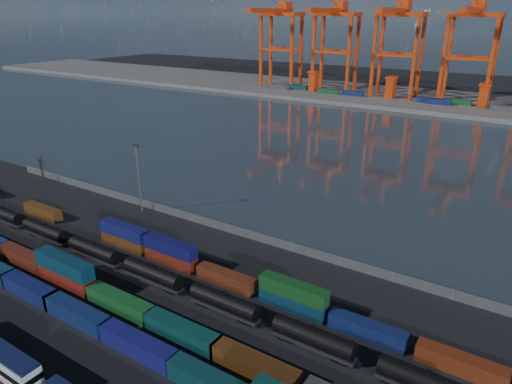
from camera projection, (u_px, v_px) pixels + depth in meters
The scene contains 13 objects.
ground at pixel (156, 306), 74.05m from camera, with size 700.00×700.00×0.00m, color black.
harbor_water at pixel (374, 151), 156.11m from camera, with size 700.00×700.00×0.00m, color #28333A.
far_quay at pixel (443, 101), 237.80m from camera, with size 700.00×70.00×2.00m, color #514F4C.
container_row_south at pixel (156, 352), 61.36m from camera, with size 127.62×2.59×5.52m.
container_row_mid at pixel (170, 325), 67.04m from camera, with size 142.40×2.61×5.56m.
container_row_north at pixel (201, 266), 82.09m from camera, with size 141.34×2.34×4.99m.
tanker_string at pixel (153, 274), 79.57m from camera, with size 105.54×2.69×3.86m.
waterfront_fence at pixel (251, 235), 95.57m from camera, with size 160.12×0.12×2.20m.
bare_tree at pixel (42, 169), 126.23m from camera, with size 2.18×2.14×8.15m.
yard_light_mast at pixel (139, 174), 106.07m from camera, with size 1.60×0.40×16.60m.
gantry_cranes at pixel (435, 25), 222.62m from camera, with size 199.08×46.24×62.62m.
quay_containers at pixel (414, 99), 231.13m from camera, with size 172.58×10.99×2.60m.
straddle_carriers at pixel (435, 90), 228.74m from camera, with size 140.00×7.00×11.10m.
Camera 1 is at (47.27, -43.32, 44.52)m, focal length 32.00 mm.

